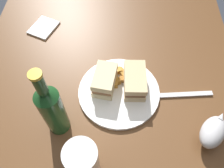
{
  "coord_description": "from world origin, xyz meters",
  "views": [
    {
      "loc": [
        -0.42,
        -0.04,
        1.41
      ],
      "look_at": [
        -0.01,
        -0.02,
        0.78
      ],
      "focal_mm": 36.79,
      "sensor_mm": 36.0,
      "label": 1
    }
  ],
  "objects_px": {
    "gravy_boat": "(213,132)",
    "napkin": "(44,28)",
    "plate": "(119,92)",
    "cider_bottle": "(52,109)",
    "sandwich_half_right": "(104,80)",
    "fork": "(186,95)",
    "pint_glass": "(83,163)",
    "sandwich_half_left": "(135,81)"
  },
  "relations": [
    {
      "from": "plate",
      "to": "gravy_boat",
      "type": "bearing_deg",
      "value": -117.14
    },
    {
      "from": "sandwich_half_left",
      "to": "fork",
      "type": "relative_size",
      "value": 0.7
    },
    {
      "from": "napkin",
      "to": "fork",
      "type": "xyz_separation_m",
      "value": [
        -0.29,
        -0.54,
        -0.0
      ]
    },
    {
      "from": "gravy_boat",
      "to": "pint_glass",
      "type": "bearing_deg",
      "value": 107.43
    },
    {
      "from": "gravy_boat",
      "to": "cider_bottle",
      "type": "relative_size",
      "value": 0.46
    },
    {
      "from": "pint_glass",
      "to": "fork",
      "type": "bearing_deg",
      "value": -50.31
    },
    {
      "from": "sandwich_half_left",
      "to": "pint_glass",
      "type": "xyz_separation_m",
      "value": [
        -0.27,
        0.13,
        0.03
      ]
    },
    {
      "from": "plate",
      "to": "fork",
      "type": "bearing_deg",
      "value": -89.47
    },
    {
      "from": "gravy_boat",
      "to": "fork",
      "type": "height_order",
      "value": "gravy_boat"
    },
    {
      "from": "sandwich_half_right",
      "to": "pint_glass",
      "type": "distance_m",
      "value": 0.27
    },
    {
      "from": "cider_bottle",
      "to": "fork",
      "type": "distance_m",
      "value": 0.43
    },
    {
      "from": "sandwich_half_left",
      "to": "gravy_boat",
      "type": "height_order",
      "value": "sandwich_half_left"
    },
    {
      "from": "plate",
      "to": "napkin",
      "type": "distance_m",
      "value": 0.43
    },
    {
      "from": "sandwich_half_left",
      "to": "gravy_boat",
      "type": "bearing_deg",
      "value": -125.91
    },
    {
      "from": "sandwich_half_right",
      "to": "gravy_boat",
      "type": "xyz_separation_m",
      "value": [
        -0.16,
        -0.32,
        -0.0
      ]
    },
    {
      "from": "plate",
      "to": "fork",
      "type": "height_order",
      "value": "plate"
    },
    {
      "from": "sandwich_half_left",
      "to": "fork",
      "type": "distance_m",
      "value": 0.18
    },
    {
      "from": "plate",
      "to": "sandwich_half_right",
      "type": "height_order",
      "value": "sandwich_half_right"
    },
    {
      "from": "gravy_boat",
      "to": "fork",
      "type": "xyz_separation_m",
      "value": [
        0.14,
        0.05,
        -0.04
      ]
    },
    {
      "from": "sandwich_half_left",
      "to": "fork",
      "type": "bearing_deg",
      "value": -96.53
    },
    {
      "from": "gravy_boat",
      "to": "napkin",
      "type": "height_order",
      "value": "gravy_boat"
    },
    {
      "from": "sandwich_half_right",
      "to": "cider_bottle",
      "type": "bearing_deg",
      "value": 138.34
    },
    {
      "from": "plate",
      "to": "sandwich_half_right",
      "type": "relative_size",
      "value": 2.33
    },
    {
      "from": "gravy_boat",
      "to": "fork",
      "type": "distance_m",
      "value": 0.16
    },
    {
      "from": "cider_bottle",
      "to": "gravy_boat",
      "type": "bearing_deg",
      "value": -91.87
    },
    {
      "from": "plate",
      "to": "gravy_boat",
      "type": "relative_size",
      "value": 2.13
    },
    {
      "from": "sandwich_half_left",
      "to": "sandwich_half_right",
      "type": "relative_size",
      "value": 1.08
    },
    {
      "from": "fork",
      "to": "gravy_boat",
      "type": "bearing_deg",
      "value": 103.5
    },
    {
      "from": "pint_glass",
      "to": "fork",
      "type": "xyz_separation_m",
      "value": [
        0.25,
        -0.31,
        -0.07
      ]
    },
    {
      "from": "plate",
      "to": "cider_bottle",
      "type": "distance_m",
      "value": 0.24
    },
    {
      "from": "gravy_boat",
      "to": "sandwich_half_left",
      "type": "bearing_deg",
      "value": 54.09
    },
    {
      "from": "sandwich_half_right",
      "to": "pint_glass",
      "type": "bearing_deg",
      "value": 173.21
    },
    {
      "from": "plate",
      "to": "cider_bottle",
      "type": "xyz_separation_m",
      "value": [
        -0.12,
        0.18,
        0.1
      ]
    },
    {
      "from": "plate",
      "to": "napkin",
      "type": "relative_size",
      "value": 2.45
    },
    {
      "from": "napkin",
      "to": "fork",
      "type": "relative_size",
      "value": 0.61
    },
    {
      "from": "sandwich_half_right",
      "to": "fork",
      "type": "relative_size",
      "value": 0.64
    },
    {
      "from": "cider_bottle",
      "to": "napkin",
      "type": "xyz_separation_m",
      "value": [
        0.41,
        0.14,
        -0.11
      ]
    },
    {
      "from": "sandwich_half_left",
      "to": "pint_glass",
      "type": "distance_m",
      "value": 0.3
    },
    {
      "from": "napkin",
      "to": "pint_glass",
      "type": "bearing_deg",
      "value": -156.63
    },
    {
      "from": "cider_bottle",
      "to": "napkin",
      "type": "height_order",
      "value": "cider_bottle"
    },
    {
      "from": "cider_bottle",
      "to": "plate",
      "type": "bearing_deg",
      "value": -54.97
    },
    {
      "from": "pint_glass",
      "to": "gravy_boat",
      "type": "distance_m",
      "value": 0.37
    }
  ]
}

